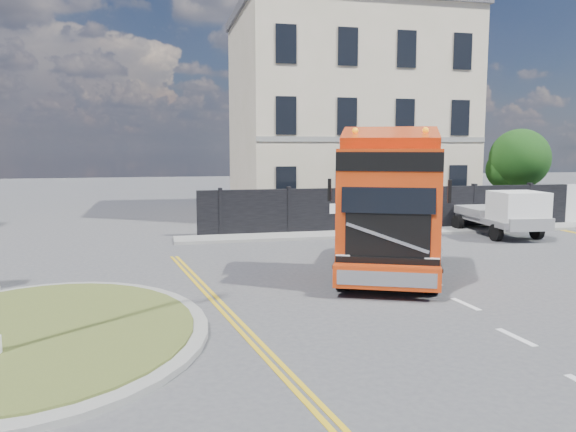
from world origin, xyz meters
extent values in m
plane|color=#424244|center=(0.00, 0.00, 0.00)|extent=(120.00, 120.00, 0.00)
cylinder|color=gray|center=(-7.00, -3.00, 0.06)|extent=(6.80, 6.80, 0.12)
cylinder|color=#3F4E1F|center=(-7.00, -3.00, 0.14)|extent=(6.20, 6.20, 0.05)
cube|color=black|center=(6.00, 9.00, 1.00)|extent=(18.00, 0.25, 2.00)
cube|color=silver|center=(14.50, 9.00, 1.00)|extent=(2.60, 0.12, 2.00)
cube|color=beige|center=(6.00, 16.50, 5.50)|extent=(12.00, 10.00, 11.00)
cube|color=#504F55|center=(6.00, 16.50, 11.25)|extent=(12.30, 10.30, 0.50)
cube|color=beige|center=(9.00, 16.50, 12.00)|extent=(0.80, 0.80, 1.60)
cylinder|color=#382619|center=(14.50, 12.00, 1.20)|extent=(0.24, 0.24, 2.40)
sphere|color=black|center=(14.50, 12.00, 3.20)|extent=(3.20, 3.20, 3.20)
sphere|color=black|center=(14.00, 12.40, 2.60)|extent=(2.20, 2.20, 2.20)
cube|color=gray|center=(6.00, 8.10, 0.06)|extent=(20.00, 1.60, 0.12)
cube|color=black|center=(2.35, 1.25, 0.79)|extent=(5.05, 7.16, 0.48)
cube|color=red|center=(1.60, -0.45, 2.28)|extent=(3.53, 3.59, 2.97)
cube|color=red|center=(2.05, 0.57, 3.50)|extent=(2.81, 1.94, 1.48)
cube|color=black|center=(1.06, -1.70, 2.70)|extent=(2.16, 0.99, 1.11)
cube|color=red|center=(0.92, -2.01, 0.58)|extent=(2.58, 1.40, 0.58)
cylinder|color=black|center=(0.21, -0.77, 0.55)|extent=(0.75, 1.15, 1.10)
cylinder|color=gray|center=(0.21, -0.77, 0.55)|extent=(0.59, 0.71, 0.61)
cylinder|color=black|center=(2.31, -1.69, 0.55)|extent=(0.75, 1.15, 1.10)
cylinder|color=gray|center=(2.31, -1.69, 0.55)|extent=(0.59, 0.71, 0.61)
cylinder|color=black|center=(1.72, 2.68, 0.55)|extent=(0.75, 1.15, 1.10)
cylinder|color=gray|center=(1.72, 2.68, 0.55)|extent=(0.59, 0.71, 0.61)
cylinder|color=black|center=(3.82, 1.76, 0.55)|extent=(0.75, 1.15, 1.10)
cylinder|color=gray|center=(3.82, 1.76, 0.55)|extent=(0.59, 0.71, 0.61)
cylinder|color=black|center=(2.23, 3.84, 0.55)|extent=(0.75, 1.15, 1.10)
cylinder|color=gray|center=(2.23, 3.84, 0.55)|extent=(0.59, 0.71, 0.61)
cylinder|color=black|center=(4.33, 2.93, 0.55)|extent=(0.75, 1.15, 1.10)
cylinder|color=gray|center=(4.33, 2.93, 0.55)|extent=(0.59, 0.71, 0.61)
cube|color=slate|center=(9.78, 6.84, 0.70)|extent=(2.28, 4.95, 0.25)
cube|color=silver|center=(9.78, 5.33, 1.36)|extent=(2.04, 1.95, 1.30)
cylinder|color=black|center=(8.83, 5.33, 0.35)|extent=(0.25, 0.70, 0.70)
cylinder|color=black|center=(10.73, 5.33, 0.35)|extent=(0.25, 0.70, 0.70)
cylinder|color=black|center=(8.83, 8.34, 0.35)|extent=(0.25, 0.70, 0.70)
cylinder|color=black|center=(10.73, 8.34, 0.35)|extent=(0.25, 0.70, 0.70)
camera|label=1|loc=(-4.56, -14.77, 3.79)|focal=35.00mm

